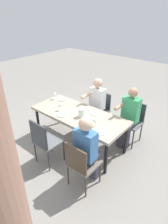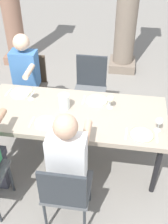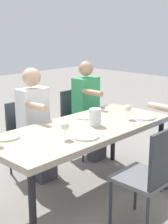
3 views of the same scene
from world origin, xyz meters
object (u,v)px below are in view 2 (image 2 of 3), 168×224
(chair_west_north, at_px, (30,83))
(wine_glass_2, at_px, (110,99))
(wine_glass_0, at_px, (30,91))
(plate_0, at_px, (20,93))
(diner_guest_third, at_px, (25,79))
(plate_3, at_px, (141,135))
(plate_2, at_px, (96,100))
(wine_glass_3, at_px, (159,121))
(chair_mid_north, at_px, (90,86))
(chair_mid_south, at_px, (66,190))
(dining_table, at_px, (74,116))
(water_pitcher, at_px, (64,102))
(diner_woman_green, at_px, (69,162))
(plate_1, at_px, (45,123))

(chair_west_north, height_order, wine_glass_2, wine_glass_2)
(chair_west_north, bearing_deg, wine_glass_0, -69.93)
(plate_0, bearing_deg, wine_glass_0, -31.44)
(diner_guest_third, distance_m, plate_3, 1.79)
(plate_2, relative_size, wine_glass_3, 1.55)
(chair_mid_north, xyz_separation_m, chair_mid_south, (-0.00, -1.70, -0.03))
(plate_2, height_order, plate_3, same)
(diner_guest_third, height_order, wine_glass_0, diner_guest_third)
(dining_table, height_order, chair_west_north, chair_west_north)
(chair_mid_north, relative_size, plate_2, 3.73)
(plate_0, height_order, wine_glass_2, wine_glass_2)
(dining_table, bearing_deg, chair_mid_south, -85.37)
(plate_2, bearing_deg, water_pitcher, -151.34)
(chair_mid_south, distance_m, diner_guest_third, 1.76)
(plate_2, xyz_separation_m, wine_glass_2, (0.16, -0.10, 0.11))
(dining_table, height_order, chair_mid_north, chair_mid_north)
(chair_mid_north, xyz_separation_m, wine_glass_2, (0.31, -0.71, 0.32))
(chair_west_north, height_order, water_pitcher, water_pitcher)
(plate_3, xyz_separation_m, water_pitcher, (-0.85, 0.32, 0.07))
(plate_0, relative_size, plate_2, 0.99)
(plate_0, bearing_deg, diner_woman_green, -50.06)
(dining_table, distance_m, chair_mid_north, 0.87)
(plate_2, bearing_deg, diner_guest_third, 156.71)
(dining_table, relative_size, plate_3, 8.40)
(chair_mid_south, bearing_deg, wine_glass_2, 72.36)
(diner_woman_green, distance_m, wine_glass_2, 0.88)
(chair_west_north, distance_m, wine_glass_3, 2.00)
(wine_glass_2, bearing_deg, plate_0, 173.74)
(diner_woman_green, height_order, water_pitcher, diner_woman_green)
(chair_mid_south, height_order, diner_woman_green, diner_woman_green)
(diner_woman_green, relative_size, water_pitcher, 7.35)
(plate_0, height_order, plate_3, same)
(wine_glass_0, bearing_deg, chair_mid_south, -58.85)
(wine_glass_3, bearing_deg, diner_guest_third, 153.33)
(chair_mid_north, height_order, chair_mid_south, chair_mid_north)
(chair_mid_north, relative_size, plate_0, 3.76)
(dining_table, distance_m, wine_glass_2, 0.45)
(plate_1, bearing_deg, wine_glass_2, 29.86)
(plate_0, xyz_separation_m, plate_3, (1.43, -0.53, 0.00))
(dining_table, relative_size, plate_2, 8.00)
(chair_west_north, distance_m, water_pitcher, 1.09)
(plate_0, bearing_deg, diner_guest_third, 101.70)
(diner_woman_green, xyz_separation_m, wine_glass_0, (-0.61, 0.83, 0.17))
(plate_3, xyz_separation_m, wine_glass_3, (0.16, 0.10, 0.11))
(dining_table, bearing_deg, diner_guest_third, 139.53)
(dining_table, xyz_separation_m, water_pitcher, (-0.12, 0.05, 0.14))
(chair_west_north, relative_size, plate_0, 3.56)
(dining_table, height_order, wine_glass_2, wine_glass_2)
(chair_west_north, xyz_separation_m, plate_3, (1.52, -1.12, 0.24))
(chair_mid_south, height_order, wine_glass_3, wine_glass_3)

